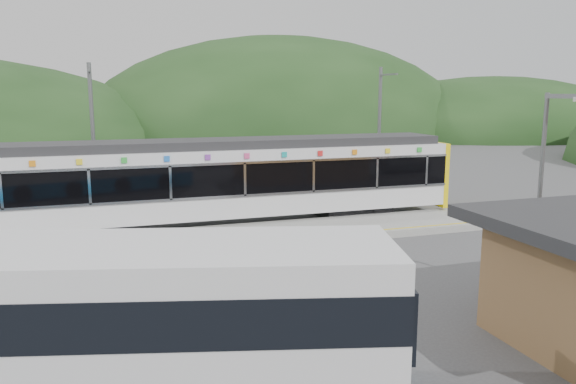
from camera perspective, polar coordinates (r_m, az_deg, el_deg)
name	(u,v)px	position (r m, az deg, el deg)	size (l,w,h in m)	color
ground	(310,260)	(19.59, 2.25, -6.90)	(120.00, 120.00, 0.00)	#4C4C4F
hills	(394,216)	(26.78, 10.74, -2.44)	(146.00, 149.00, 26.00)	#1E3D19
platform	(281,233)	(22.55, -0.69, -4.22)	(26.00, 3.20, 0.30)	#9E9E99
yellow_line	(292,237)	(21.32, 0.37, -4.63)	(26.00, 0.10, 0.01)	yellow
train	(226,178)	(24.33, -6.35, 1.37)	(20.44, 3.01, 3.74)	black
catenary_mast_west	(93,140)	(26.19, -19.17, 4.99)	(0.18, 1.80, 7.00)	slate
catenary_mast_east	(379,133)	(29.50, 9.27, 5.91)	(0.18, 1.80, 7.00)	slate
bus	(72,335)	(10.86, -21.06, -13.44)	(11.68, 5.50, 3.11)	#0E7FD5
lamp_post	(544,177)	(16.98, 24.59, 1.39)	(0.45, 1.06, 5.71)	slate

